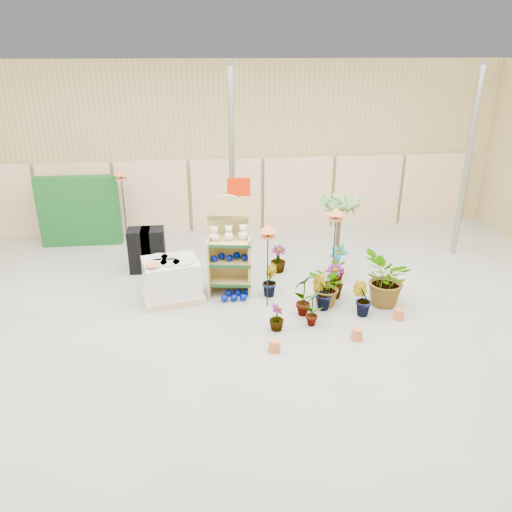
{
  "coord_description": "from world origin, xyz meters",
  "views": [
    {
      "loc": [
        -0.75,
        -7.39,
        4.76
      ],
      "look_at": [
        0.3,
        1.5,
        1.0
      ],
      "focal_mm": 35.0,
      "sensor_mm": 36.0,
      "label": 1
    }
  ],
  "objects_px": {
    "pallet_stack": "(172,279)",
    "potted_plant_2": "(328,286)",
    "bird_table_front": "(268,231)",
    "display_shelf": "(229,249)"
  },
  "relations": [
    {
      "from": "pallet_stack",
      "to": "bird_table_front",
      "type": "bearing_deg",
      "value": -27.98
    },
    {
      "from": "pallet_stack",
      "to": "potted_plant_2",
      "type": "height_order",
      "value": "pallet_stack"
    },
    {
      "from": "pallet_stack",
      "to": "bird_table_front",
      "type": "distance_m",
      "value": 2.28
    },
    {
      "from": "pallet_stack",
      "to": "potted_plant_2",
      "type": "distance_m",
      "value": 3.14
    },
    {
      "from": "display_shelf",
      "to": "pallet_stack",
      "type": "xyz_separation_m",
      "value": [
        -1.19,
        -0.23,
        -0.52
      ]
    },
    {
      "from": "display_shelf",
      "to": "bird_table_front",
      "type": "distance_m",
      "value": 1.22
    },
    {
      "from": "display_shelf",
      "to": "potted_plant_2",
      "type": "relative_size",
      "value": 2.45
    },
    {
      "from": "potted_plant_2",
      "to": "pallet_stack",
      "type": "bearing_deg",
      "value": 167.44
    },
    {
      "from": "bird_table_front",
      "to": "potted_plant_2",
      "type": "xyz_separation_m",
      "value": [
        1.18,
        -0.14,
        -1.16
      ]
    },
    {
      "from": "potted_plant_2",
      "to": "bird_table_front",
      "type": "bearing_deg",
      "value": 173.39
    }
  ]
}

